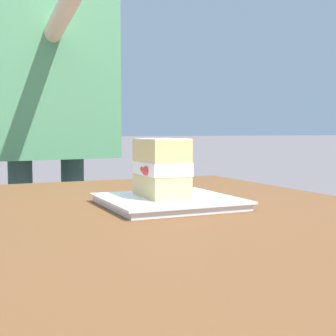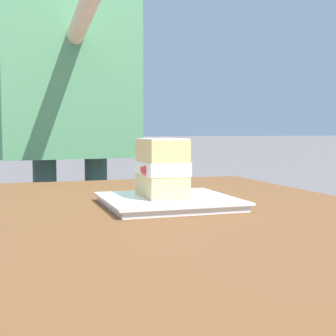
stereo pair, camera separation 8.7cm
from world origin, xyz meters
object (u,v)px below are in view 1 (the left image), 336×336
(cake_slice, at_px, (161,168))
(dessert_fork, at_px, (155,192))
(patio_table, at_px, (187,293))
(dessert_plate, at_px, (168,201))
(diner_person, at_px, (46,76))

(cake_slice, distance_m, dessert_fork, 0.17)
(dessert_fork, bearing_deg, patio_table, -11.80)
(cake_slice, xyz_separation_m, dessert_fork, (-0.15, 0.05, -0.07))
(dessert_plate, bearing_deg, dessert_fork, 165.51)
(patio_table, xyz_separation_m, cake_slice, (-0.12, 0.01, 0.19))
(patio_table, height_order, dessert_fork, dessert_fork)
(cake_slice, relative_size, dessert_fork, 0.71)
(patio_table, height_order, cake_slice, cake_slice)
(patio_table, xyz_separation_m, dessert_plate, (-0.11, 0.02, 0.13))
(patio_table, relative_size, diner_person, 0.75)
(patio_table, distance_m, diner_person, 0.99)
(dessert_plate, bearing_deg, patio_table, -7.82)
(cake_slice, height_order, dessert_fork, cake_slice)
(dessert_fork, distance_m, diner_person, 0.70)
(cake_slice, relative_size, diner_person, 0.07)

